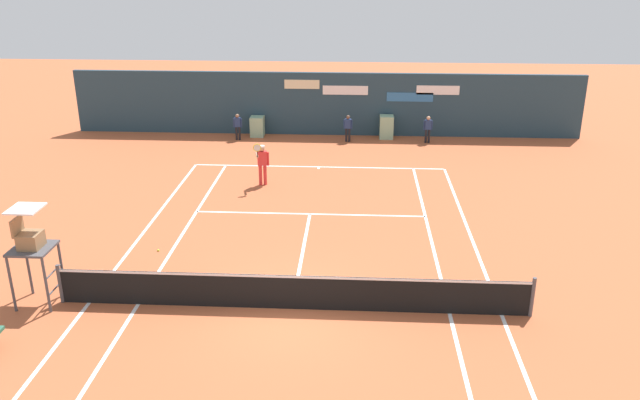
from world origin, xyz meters
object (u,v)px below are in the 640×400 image
player_on_baseline (262,161)px  ball_kid_centre_post (348,126)px  ball_kid_right_post (238,125)px  umpire_chair (31,243)px  tennis_ball_mid_court (158,250)px  ball_kid_left_post (428,128)px

player_on_baseline → ball_kid_centre_post: size_ratio=1.41×
player_on_baseline → ball_kid_centre_post: 7.17m
ball_kid_right_post → umpire_chair: bearing=75.2°
tennis_ball_mid_court → ball_kid_left_post: bearing=53.3°
ball_kid_left_post → ball_kid_right_post: bearing=-4.3°
ball_kid_left_post → ball_kid_right_post: (-9.13, 0.00, -0.01)m
ball_kid_left_post → tennis_ball_mid_court: bearing=49.0°
umpire_chair → player_on_baseline: bearing=154.3°
player_on_baseline → tennis_ball_mid_court: 6.66m
ball_kid_left_post → ball_kid_centre_post: bearing=-4.3°
ball_kid_left_post → umpire_chair: bearing=49.6°
ball_kid_right_post → tennis_ball_mid_court: (-0.23, -12.56, -0.71)m
player_on_baseline → ball_kid_right_post: 6.75m
umpire_chair → ball_kid_left_post: size_ratio=2.03×
ball_kid_left_post → ball_kid_right_post: ball_kid_left_post is taller
ball_kid_right_post → tennis_ball_mid_court: bearing=82.8°
umpire_chair → tennis_ball_mid_court: size_ratio=38.98×
ball_kid_centre_post → tennis_ball_mid_court: size_ratio=19.09×
player_on_baseline → ball_kid_left_post: bearing=-150.8°
player_on_baseline → ball_kid_right_post: size_ratio=1.42×
umpire_chair → ball_kid_right_post: 15.98m
umpire_chair → tennis_ball_mid_court: bearing=146.1°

